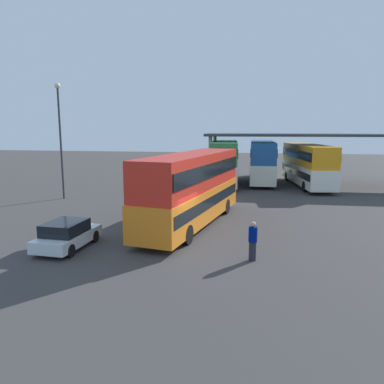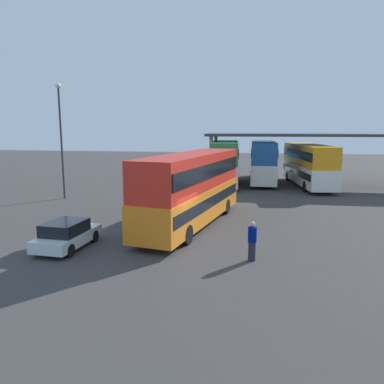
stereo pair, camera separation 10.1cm
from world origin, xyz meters
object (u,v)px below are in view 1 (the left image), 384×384
Objects in this scene: parked_hatchback at (67,235)px; pedestrian_waiting at (253,241)px; lamppost_tall at (60,129)px; double_decker_mid_row at (262,160)px; double_decker_main at (192,186)px; double_decker_near_canopy at (224,161)px; double_decker_far_right at (307,163)px.

pedestrian_waiting reaches higher than parked_hatchback.
lamppost_tall is 20.16m from pedestrian_waiting.
double_decker_mid_row is 6.53× the size of pedestrian_waiting.
double_decker_near_canopy is at bearing 9.11° from double_decker_main.
double_decker_near_canopy reaches higher than double_decker_far_right.
double_decker_near_canopy reaches higher than double_decker_main.
lamppost_tall reaches higher than pedestrian_waiting.
double_decker_near_canopy is at bearing -11.40° from parked_hatchback.
pedestrian_waiting is at bearing 177.72° from double_decker_mid_row.
parked_hatchback is 8.80m from pedestrian_waiting.
parked_hatchback is 26.15m from double_decker_mid_row.
double_decker_main is 6.77× the size of pedestrian_waiting.
lamppost_tall reaches higher than parked_hatchback.
double_decker_main is at bearing 174.44° from double_decker_near_canopy.
pedestrian_waiting is at bearing 159.00° from double_decker_far_right.
double_decker_main is 18.92m from double_decker_far_right.
double_decker_far_right is (8.57, 16.86, -0.07)m from double_decker_main.
double_decker_mid_row is at bearing -59.89° from double_decker_near_canopy.
double_decker_near_canopy reaches higher than double_decker_mid_row.
double_decker_mid_row is 0.97× the size of double_decker_far_right.
double_decker_far_right is 1.28× the size of lamppost_tall.
lamppost_tall is (-11.86, 6.47, 3.33)m from double_decker_main.
double_decker_mid_row is 4.89m from double_decker_far_right.
double_decker_near_canopy is 4.57m from double_decker_mid_row.
double_decker_near_canopy is (5.53, 21.80, 1.73)m from parked_hatchback.
double_decker_far_right is at bearing -91.18° from double_decker_near_canopy.
double_decker_mid_row reaches higher than double_decker_far_right.
double_decker_mid_row is at bearing -1.90° from double_decker_main.
parked_hatchback is 26.16m from double_decker_far_right.
double_decker_far_right is 6.72× the size of pedestrian_waiting.
lamppost_tall reaches higher than double_decker_mid_row.
double_decker_mid_row is 1.24× the size of lamppost_tall.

